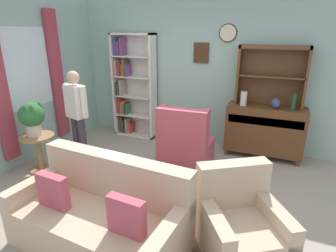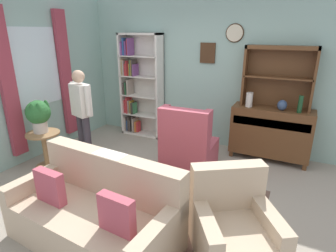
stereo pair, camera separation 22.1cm
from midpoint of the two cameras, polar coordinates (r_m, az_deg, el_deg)
ground_plane at (r=3.94m, az=-1.02°, el=-14.00°), size 5.40×4.60×0.02m
wall_back at (r=5.33m, az=9.71°, el=10.94°), size 5.00×0.09×2.80m
wall_left at (r=5.07m, az=-27.31°, el=8.64°), size 0.16×4.20×2.80m
area_rug at (r=3.63m, az=-0.37°, el=-16.90°), size 2.46×2.14×0.01m
bookshelf at (r=5.82m, az=-5.11°, el=7.97°), size 0.90×0.30×2.10m
sideboard at (r=5.06m, az=21.61°, el=-1.07°), size 1.30×0.45×0.92m
sideboard_hutch at (r=4.93m, az=23.25°, el=10.86°), size 1.10×0.26×1.00m
vase_tall at (r=4.87m, az=17.73°, el=5.20°), size 0.11×0.11×0.24m
vase_round at (r=4.85m, az=23.76°, el=3.96°), size 0.15×0.15×0.17m
bottle_wine at (r=4.82m, az=26.89°, el=4.03°), size 0.07×0.07×0.27m
couch_floral at (r=3.11m, az=-12.61°, el=-17.49°), size 1.85×0.97×0.90m
armchair_floral at (r=2.98m, az=15.59°, el=-20.16°), size 1.06×1.06×0.88m
wingback_chair at (r=4.45m, az=5.57°, el=-4.19°), size 0.82×0.84×1.05m
plant_stand at (r=4.85m, az=-22.96°, el=-3.84°), size 0.52×0.52×0.60m
potted_plant_large at (r=4.71m, az=-23.98°, el=2.30°), size 0.38×0.38×0.52m
person_reading at (r=4.69m, az=-16.12°, el=3.12°), size 0.52×0.29×1.56m
coffee_table at (r=3.56m, az=-0.59°, el=-11.03°), size 0.80×0.50×0.42m
book_stack at (r=3.49m, az=-2.64°, el=-9.78°), size 0.18×0.16×0.06m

